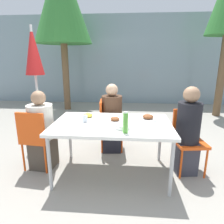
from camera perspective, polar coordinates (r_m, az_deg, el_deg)
ground_plane at (r=2.97m, az=0.00°, el=-16.99°), size 24.00×24.00×0.00m
building_facade at (r=7.23m, az=3.15°, el=14.51°), size 10.00×0.20×3.00m
dining_table at (r=2.67m, az=0.00°, el=-4.17°), size 1.55×0.98×0.75m
chair_left at (r=3.03m, az=-20.97°, el=-6.33°), size 0.44×0.44×0.88m
person_left at (r=3.07m, az=-19.43°, el=-5.62°), size 0.36×0.36×1.15m
chair_right at (r=3.04m, az=20.94°, el=-6.26°), size 0.45×0.45×0.88m
person_right at (r=2.93m, az=20.77°, el=-5.61°), size 0.32×0.32×1.23m
chair_far at (r=3.48m, az=-1.36°, el=-2.58°), size 0.43×0.43×0.88m
person_far at (r=3.42m, az=-0.04°, el=-2.34°), size 0.34×0.34×1.18m
closed_umbrella at (r=3.80m, az=-21.41°, el=13.93°), size 0.36×0.36×2.12m
plate_0 at (r=2.88m, az=-6.93°, el=-1.21°), size 0.25×0.25×0.07m
plate_1 at (r=2.70m, az=0.87°, el=-2.25°), size 0.22×0.22×0.06m
plate_2 at (r=2.83m, az=10.22°, el=-1.58°), size 0.27×0.27×0.07m
bottle at (r=2.27m, az=3.88°, el=-3.07°), size 0.06×0.06×0.25m
drinking_cup at (r=2.70m, az=-7.72°, el=-1.88°), size 0.07×0.07×0.09m
salad_bowl at (r=2.44m, az=2.95°, el=-4.13°), size 0.19×0.19×0.05m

